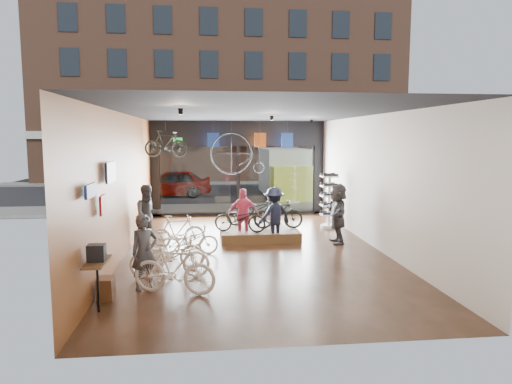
{
  "coord_description": "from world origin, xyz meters",
  "views": [
    {
      "loc": [
        -1.3,
        -12.48,
        3.16
      ],
      "look_at": [
        0.22,
        1.4,
        1.48
      ],
      "focal_mm": 32.0,
      "sensor_mm": 36.0,
      "label": 1
    }
  ],
  "objects": [
    {
      "name": "display_bike_left",
      "position": [
        -0.3,
        1.1,
        0.72
      ],
      "size": [
        1.67,
        1.0,
        0.83
      ],
      "primitive_type": "imported",
      "rotation": [
        0.0,
        0.0,
        1.27
      ],
      "color": "black",
      "rests_on": "display_platform"
    },
    {
      "name": "jersey_left",
      "position": [
        -1.02,
        5.2,
        3.05
      ],
      "size": [
        0.45,
        0.03,
        0.55
      ],
      "primitive_type": "cube",
      "color": "#1E3F99",
      "rests_on": "ceiling"
    },
    {
      "name": "wall_right",
      "position": [
        3.52,
        0.0,
        1.9
      ],
      "size": [
        0.04,
        12.0,
        3.8
      ],
      "primitive_type": "cube",
      "color": "beige",
      "rests_on": "ground"
    },
    {
      "name": "floor_bike_3",
      "position": [
        -2.14,
        -1.64,
        0.46
      ],
      "size": [
        1.57,
        0.54,
        0.93
      ],
      "primitive_type": "imported",
      "rotation": [
        0.0,
        0.0,
        1.51
      ],
      "color": "white",
      "rests_on": "ground_plane"
    },
    {
      "name": "customer_0",
      "position": [
        -2.59,
        -3.06,
        0.79
      ],
      "size": [
        0.69,
        0.61,
        1.59
      ],
      "primitive_type": "imported",
      "rotation": [
        0.0,
        0.0,
        0.51
      ],
      "color": "#3F3F44",
      "rests_on": "ground_plane"
    },
    {
      "name": "floor_bike_4",
      "position": [
        -1.77,
        -0.36,
        0.41
      ],
      "size": [
        1.6,
        0.72,
        0.81
      ],
      "primitive_type": "imported",
      "rotation": [
        0.0,
        0.0,
        1.69
      ],
      "color": "white",
      "rests_on": "ground_plane"
    },
    {
      "name": "floor_bike_5",
      "position": [
        -2.14,
        0.45,
        0.48
      ],
      "size": [
        1.67,
        0.78,
        0.97
      ],
      "primitive_type": "imported",
      "rotation": [
        0.0,
        0.0,
        1.78
      ],
      "color": "white",
      "rests_on": "ground_plane"
    },
    {
      "name": "ceiling",
      "position": [
        0.0,
        0.0,
        3.82
      ],
      "size": [
        7.0,
        12.0,
        0.04
      ],
      "primitive_type": "cube",
      "color": "black",
      "rests_on": "ground"
    },
    {
      "name": "floor_bike_2",
      "position": [
        -2.15,
        -2.29,
        0.47
      ],
      "size": [
        1.83,
        0.71,
        0.95
      ],
      "primitive_type": "imported",
      "rotation": [
        0.0,
        0.0,
        1.52
      ],
      "color": "white",
      "rests_on": "ground_plane"
    },
    {
      "name": "customer_3",
      "position": [
        0.72,
        0.89,
        0.84
      ],
      "size": [
        1.24,
        1.02,
        1.68
      ],
      "primitive_type": "imported",
      "rotation": [
        0.0,
        0.0,
        3.57
      ],
      "color": "#161C33",
      "rests_on": "ground_plane"
    },
    {
      "name": "customer_5",
      "position": [
        2.59,
        0.61,
        0.9
      ],
      "size": [
        0.65,
        1.7,
        1.8
      ],
      "primitive_type": "imported",
      "rotation": [
        0.0,
        0.0,
        4.64
      ],
      "color": "#3F3F44",
      "rests_on": "ground_plane"
    },
    {
      "name": "customer_2",
      "position": [
        -0.18,
        1.24,
        0.81
      ],
      "size": [
        0.96,
        0.44,
        1.61
      ],
      "primitive_type": "imported",
      "rotation": [
        0.0,
        0.0,
        3.09
      ],
      "color": "#CC4C72",
      "rests_on": "ground_plane"
    },
    {
      "name": "exit_sign",
      "position": [
        -2.4,
        5.88,
        3.05
      ],
      "size": [
        0.35,
        0.06,
        0.18
      ],
      "primitive_type": "cube",
      "color": "#198C26",
      "rests_on": "storefront"
    },
    {
      "name": "storefront",
      "position": [
        0.0,
        6.0,
        1.9
      ],
      "size": [
        7.0,
        0.26,
        3.8
      ],
      "primitive_type": null,
      "color": "black",
      "rests_on": "ground"
    },
    {
      "name": "jersey_mid",
      "position": [
        0.8,
        5.2,
        3.05
      ],
      "size": [
        0.45,
        0.03,
        0.55
      ],
      "primitive_type": "cube",
      "color": "#CC5919",
      "rests_on": "ceiling"
    },
    {
      "name": "floor_bike_1",
      "position": [
        -1.97,
        -3.4,
        0.52
      ],
      "size": [
        1.8,
        0.97,
        1.04
      ],
      "primitive_type": "imported",
      "rotation": [
        0.0,
        0.0,
        1.27
      ],
      "color": "white",
      "rests_on": "ground_plane"
    },
    {
      "name": "street_car",
      "position": [
        -3.15,
        12.0,
        0.72
      ],
      "size": [
        4.23,
        1.7,
        1.44
      ],
      "primitive_type": "imported",
      "rotation": [
        0.0,
        0.0,
        -1.57
      ],
      "color": "gray",
      "rests_on": "street_road"
    },
    {
      "name": "wall_back",
      "position": [
        0.0,
        -6.02,
        1.9
      ],
      "size": [
        7.0,
        0.04,
        3.8
      ],
      "primitive_type": "cube",
      "color": "beige",
      "rests_on": "ground"
    },
    {
      "name": "box_truck",
      "position": [
        2.87,
        11.0,
        1.28
      ],
      "size": [
        2.16,
        6.48,
        2.55
      ],
      "primitive_type": null,
      "color": "silver",
      "rests_on": "street_road"
    },
    {
      "name": "display_platform",
      "position": [
        0.32,
        1.52,
        0.15
      ],
      "size": [
        2.4,
        1.8,
        0.3
      ],
      "primitive_type": "cube",
      "color": "#503A23",
      "rests_on": "ground_plane"
    },
    {
      "name": "street_road",
      "position": [
        0.0,
        15.0,
        -0.01
      ],
      "size": [
        30.0,
        18.0,
        0.02
      ],
      "primitive_type": "cube",
      "color": "black",
      "rests_on": "ground"
    },
    {
      "name": "wall_left",
      "position": [
        -3.52,
        0.0,
        1.9
      ],
      "size": [
        0.04,
        12.0,
        3.8
      ],
      "primitive_type": "cube",
      "color": "#915C2D",
      "rests_on": "ground"
    },
    {
      "name": "sidewalk_far",
      "position": [
        0.0,
        19.0,
        0.06
      ],
      "size": [
        30.0,
        2.0,
        0.12
      ],
      "primitive_type": "cube",
      "color": "slate",
      "rests_on": "ground"
    },
    {
      "name": "jersey_right",
      "position": [
        1.87,
        5.2,
        3.05
      ],
      "size": [
        0.45,
        0.03,
        0.55
      ],
      "primitive_type": "cube",
      "color": "#1E3F99",
      "rests_on": "ceiling"
    },
    {
      "name": "ground_plane",
      "position": [
        0.0,
        0.0,
        -0.02
      ],
      "size": [
        7.0,
        12.0,
        0.04
      ],
      "primitive_type": "cube",
      "color": "black",
      "rests_on": "ground"
    },
    {
      "name": "hung_bike",
      "position": [
        -2.73,
        4.2,
        2.93
      ],
      "size": [
        1.64,
        0.78,
        0.95
      ],
      "primitive_type": "imported",
      "rotation": [
        0.0,
        0.0,
        1.35
      ],
      "color": "black",
      "rests_on": "ceiling"
    },
    {
      "name": "sunglasses_rack",
      "position": [
        2.95,
        2.92,
        0.97
      ],
      "size": [
        0.65,
        0.57,
        1.94
      ],
      "primitive_type": null,
      "rotation": [
        0.0,
        0.0,
        -0.2
      ],
      "color": "white",
      "rests_on": "ground_plane"
    },
    {
      "name": "sidewalk_near",
      "position": [
        0.0,
        7.2,
        0.06
      ],
      "size": [
        30.0,
        2.4,
        0.12
      ],
      "primitive_type": "cube",
      "color": "slate",
      "rests_on": "ground"
    },
    {
      "name": "customer_1",
      "position": [
        -2.99,
        0.88,
        0.9
      ],
      "size": [
        1.08,
        0.99,
        1.79
      ],
      "primitive_type": "imported",
      "rotation": [
        0.0,
        0.0,
        0.45
      ],
      "color": "#3F3F44",
      "rests_on": "ground_plane"
    },
    {
      "name": "display_bike_mid",
      "position": [
        0.93,
        1.45,
        0.76
      ],
      "size": [
        1.56,
        0.51,
        0.93
      ],
      "primitive_type": "imported",
      "rotation": [
        0.0,
        0.0,
        1.52
      ],
      "color": "black",
      "rests_on": "display_platform"
    },
    {
      "name": "display_bike_right",
      "position": [
        0.23,
        2.19,
        0.78
      ],
      "size": [
        1.88,
        0.83,
        0.96
      ],
      "primitive_type": "imported",
      "rotation": [
        0.0,
        0.0,
        1.68
      ],
      "color": "black",
      "rests_on": "display_platform"
    },
    {
      "name": "penny_farthing",
      "position": [
        -0.02,
        4.68,
        2.5
      ],
      "size": [
        1.97,
        0.06,
        1.57
      ],
      "primitive_type": null,
      "color": "black",
      "rests_on": "ceiling"
    },
    {
      "name": "opposite_building",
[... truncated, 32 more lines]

